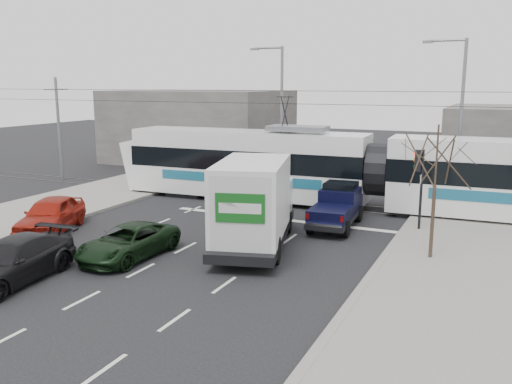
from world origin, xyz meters
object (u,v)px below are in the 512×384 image
at_px(green_car, 128,242).
at_px(dark_car, 12,261).
at_px(box_truck, 255,204).
at_px(silver_pickup, 253,218).
at_px(traffic_signal, 419,172).
at_px(red_car, 51,215).
at_px(navy_pickup, 337,206).
at_px(street_lamp_near, 458,111).
at_px(bare_tree, 436,162).
at_px(tram, 378,171).
at_px(street_lamp_far, 279,106).

bearing_deg(green_car, dark_car, -115.31).
bearing_deg(box_truck, silver_pickup, 103.52).
distance_m(traffic_signal, box_truck, 7.74).
height_order(red_car, dark_car, red_car).
height_order(navy_pickup, red_car, navy_pickup).
distance_m(silver_pickup, box_truck, 1.31).
distance_m(street_lamp_near, silver_pickup, 14.35).
bearing_deg(bare_tree, green_car, -157.14).
relative_size(bare_tree, box_truck, 0.65).
xyz_separation_m(bare_tree, tram, (-3.72, 7.52, -1.71)).
xyz_separation_m(red_car, dark_car, (3.56, -5.28, -0.06)).
height_order(bare_tree, tram, tram).
bearing_deg(box_truck, dark_car, -144.98).
bearing_deg(traffic_signal, green_car, -138.23).
xyz_separation_m(bare_tree, traffic_signal, (-1.13, 4.00, -1.05)).
distance_m(traffic_signal, street_lamp_far, 14.47).
xyz_separation_m(street_lamp_far, silver_pickup, (4.52, -13.83, -4.15)).
distance_m(tram, navy_pickup, 4.31).
xyz_separation_m(traffic_signal, green_car, (-9.49, -8.47, -2.11)).
bearing_deg(traffic_signal, street_lamp_far, 138.28).
distance_m(traffic_signal, red_car, 16.62).
bearing_deg(navy_pickup, tram, 73.36).
xyz_separation_m(street_lamp_near, navy_pickup, (-4.38, -8.03, -4.14)).
height_order(silver_pickup, navy_pickup, navy_pickup).
height_order(street_lamp_near, navy_pickup, street_lamp_near).
relative_size(tram, red_car, 6.17).
height_order(traffic_signal, red_car, traffic_signal).
bearing_deg(dark_car, red_car, 117.63).
distance_m(bare_tree, tram, 8.56).
bearing_deg(box_truck, navy_pickup, 50.19).
xyz_separation_m(navy_pickup, red_car, (-11.43, -6.43, -0.18)).
xyz_separation_m(tram, box_truck, (-3.06, -8.74, -0.28)).
distance_m(tram, box_truck, 9.26).
xyz_separation_m(traffic_signal, navy_pickup, (-3.54, -0.53, -1.76)).
distance_m(street_lamp_near, red_car, 21.86).
xyz_separation_m(box_truck, dark_car, (-5.76, -7.02, -1.07)).
bearing_deg(navy_pickup, dark_car, -127.35).
distance_m(bare_tree, traffic_signal, 4.28).
xyz_separation_m(navy_pickup, dark_car, (-7.87, -11.71, -0.24)).
relative_size(street_lamp_far, navy_pickup, 1.88).
height_order(bare_tree, box_truck, bare_tree).
relative_size(bare_tree, red_car, 1.07).
distance_m(street_lamp_near, street_lamp_far, 11.67).
height_order(silver_pickup, dark_car, silver_pickup).
relative_size(street_lamp_far, red_car, 1.92).
height_order(street_lamp_far, green_car, street_lamp_far).
relative_size(traffic_signal, silver_pickup, 0.64).
distance_m(street_lamp_near, green_car, 19.54).
xyz_separation_m(bare_tree, silver_pickup, (-7.27, -0.33, -2.83)).
xyz_separation_m(bare_tree, street_lamp_far, (-11.79, 13.50, 1.32)).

